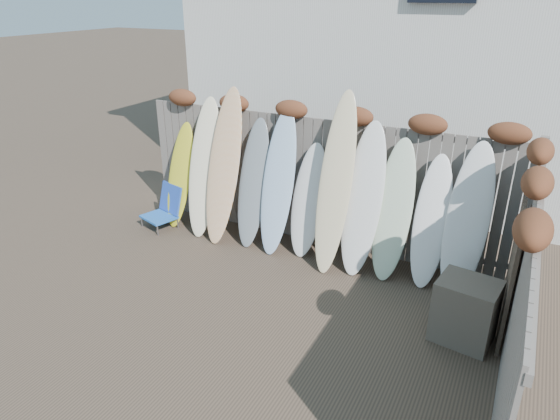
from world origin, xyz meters
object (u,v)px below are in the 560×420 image
at_px(beach_chair, 165,208).
at_px(surfboard_0, 180,175).
at_px(lattice_panel, 511,273).
at_px(wooden_crate, 465,311).

distance_m(beach_chair, surfboard_0, 0.62).
height_order(beach_chair, lattice_panel, lattice_panel).
bearing_deg(beach_chair, lattice_panel, -5.43).
relative_size(beach_chair, lattice_panel, 0.45).
xyz_separation_m(lattice_panel, surfboard_0, (-5.22, 0.76, 0.08)).
bearing_deg(wooden_crate, beach_chair, 169.98).
bearing_deg(wooden_crate, lattice_panel, 43.86).
height_order(beach_chair, surfboard_0, surfboard_0).
height_order(wooden_crate, surfboard_0, surfboard_0).
bearing_deg(surfboard_0, lattice_panel, -2.94).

